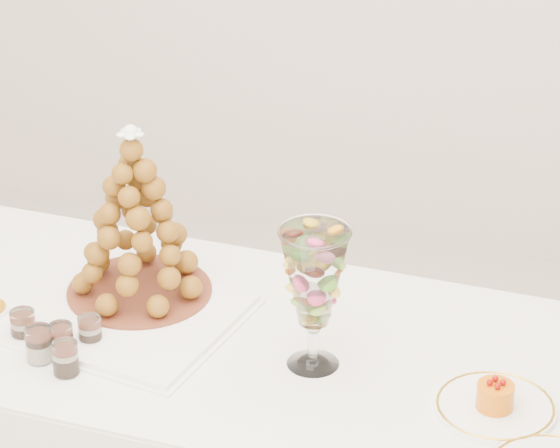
% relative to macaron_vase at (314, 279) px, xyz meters
% --- Properties ---
extents(lace_tray, '(0.62, 0.51, 0.02)m').
position_rel_macaron_vase_xyz_m(lace_tray, '(-0.49, 0.06, -0.20)').
color(lace_tray, white).
rests_on(lace_tray, buffet_table).
extents(macaron_vase, '(0.14, 0.14, 0.31)m').
position_rel_macaron_vase_xyz_m(macaron_vase, '(0.00, 0.00, 0.00)').
color(macaron_vase, white).
rests_on(macaron_vase, buffet_table).
extents(cake_plate, '(0.24, 0.24, 0.01)m').
position_rel_macaron_vase_xyz_m(cake_plate, '(0.39, -0.06, -0.20)').
color(cake_plate, white).
rests_on(cake_plate, buffet_table).
extents(verrine_a, '(0.06, 0.06, 0.07)m').
position_rel_macaron_vase_xyz_m(verrine_a, '(-0.62, -0.09, -0.17)').
color(verrine_a, white).
rests_on(verrine_a, buffet_table).
extents(verrine_b, '(0.05, 0.05, 0.07)m').
position_rel_macaron_vase_xyz_m(verrine_b, '(-0.52, -0.11, -0.17)').
color(verrine_b, white).
rests_on(verrine_b, buffet_table).
extents(verrine_c, '(0.06, 0.06, 0.07)m').
position_rel_macaron_vase_xyz_m(verrine_c, '(-0.48, -0.07, -0.17)').
color(verrine_c, white).
rests_on(verrine_c, buffet_table).
extents(verrine_d, '(0.07, 0.07, 0.08)m').
position_rel_macaron_vase_xyz_m(verrine_d, '(-0.56, -0.15, -0.17)').
color(verrine_d, white).
rests_on(verrine_d, buffet_table).
extents(verrine_e, '(0.06, 0.06, 0.07)m').
position_rel_macaron_vase_xyz_m(verrine_e, '(-0.48, -0.18, -0.17)').
color(verrine_e, white).
rests_on(verrine_e, buffet_table).
extents(croquembouche, '(0.33, 0.33, 0.41)m').
position_rel_macaron_vase_xyz_m(croquembouche, '(-0.45, 0.14, 0.01)').
color(croquembouche, brown).
rests_on(croquembouche, lace_tray).
extents(mousse_cake, '(0.08, 0.08, 0.07)m').
position_rel_macaron_vase_xyz_m(mousse_cake, '(0.39, -0.06, -0.17)').
color(mousse_cake, '#D8660A').
rests_on(mousse_cake, cake_plate).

